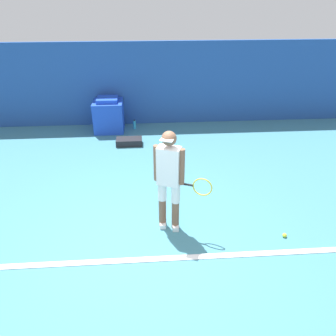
# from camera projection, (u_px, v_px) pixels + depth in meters

# --- Properties ---
(ground_plane) EXTENTS (24.00, 24.00, 0.00)m
(ground_plane) POSITION_uv_depth(u_px,v_px,m) (141.00, 245.00, 5.02)
(ground_plane) COLOR teal
(back_wall) EXTENTS (24.00, 0.10, 2.25)m
(back_wall) POSITION_uv_depth(u_px,v_px,m) (140.00, 84.00, 9.01)
(back_wall) COLOR #234C99
(back_wall) RESTS_ON ground_plane
(court_baseline) EXTENTS (21.60, 0.10, 0.01)m
(court_baseline) POSITION_uv_depth(u_px,v_px,m) (141.00, 260.00, 4.74)
(court_baseline) COLOR white
(court_baseline) RESTS_ON ground_plane
(tennis_player) EXTENTS (0.86, 0.42, 1.69)m
(tennis_player) POSITION_uv_depth(u_px,v_px,m) (170.00, 177.00, 4.96)
(tennis_player) COLOR brown
(tennis_player) RESTS_ON ground_plane
(tennis_ball) EXTENTS (0.07, 0.07, 0.07)m
(tennis_ball) POSITION_uv_depth(u_px,v_px,m) (285.00, 235.00, 5.17)
(tennis_ball) COLOR #D1E533
(tennis_ball) RESTS_ON ground_plane
(covered_chair) EXTENTS (0.78, 0.77, 0.92)m
(covered_chair) POSITION_uv_depth(u_px,v_px,m) (109.00, 115.00, 8.86)
(covered_chair) COLOR blue
(covered_chair) RESTS_ON ground_plane
(equipment_bag) EXTENTS (0.64, 0.34, 0.16)m
(equipment_bag) POSITION_uv_depth(u_px,v_px,m) (129.00, 142.00, 8.19)
(equipment_bag) COLOR black
(equipment_bag) RESTS_ON ground_plane
(water_bottle) EXTENTS (0.08, 0.08, 0.26)m
(water_bottle) POSITION_uv_depth(u_px,v_px,m) (135.00, 125.00, 9.10)
(water_bottle) COLOR #33ADD6
(water_bottle) RESTS_ON ground_plane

